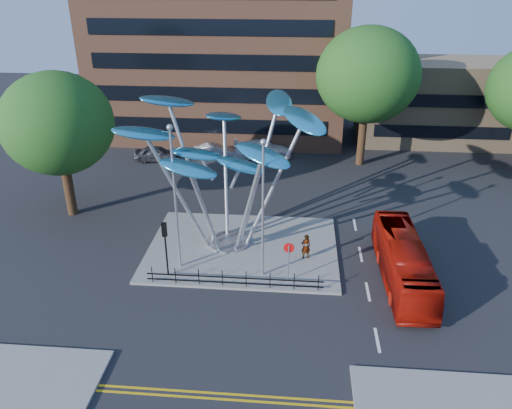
# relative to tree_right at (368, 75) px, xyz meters

# --- Properties ---
(ground) EXTENTS (120.00, 120.00, 0.00)m
(ground) POSITION_rel_tree_right_xyz_m (-8.00, -22.00, -8.04)
(ground) COLOR black
(ground) RESTS_ON ground
(traffic_island) EXTENTS (12.00, 9.00, 0.15)m
(traffic_island) POSITION_rel_tree_right_xyz_m (-9.00, -16.00, -7.96)
(traffic_island) COLOR slate
(traffic_island) RESTS_ON ground
(double_yellow_near) EXTENTS (40.00, 0.12, 0.01)m
(double_yellow_near) POSITION_rel_tree_right_xyz_m (-8.00, -28.00, -8.03)
(double_yellow_near) COLOR gold
(double_yellow_near) RESTS_ON ground
(double_yellow_far) EXTENTS (40.00, 0.12, 0.01)m
(double_yellow_far) POSITION_rel_tree_right_xyz_m (-8.00, -28.30, -8.03)
(double_yellow_far) COLOR gold
(double_yellow_far) RESTS_ON ground
(low_building_near) EXTENTS (15.00, 8.00, 8.00)m
(low_building_near) POSITION_rel_tree_right_xyz_m (8.00, 8.00, -4.04)
(low_building_near) COLOR #9C7F5B
(low_building_near) RESTS_ON ground
(tree_right) EXTENTS (8.80, 8.80, 12.11)m
(tree_right) POSITION_rel_tree_right_xyz_m (0.00, 0.00, 0.00)
(tree_right) COLOR black
(tree_right) RESTS_ON ground
(tree_left) EXTENTS (7.60, 7.60, 10.32)m
(tree_left) POSITION_rel_tree_right_xyz_m (-22.00, -12.00, -1.24)
(tree_left) COLOR black
(tree_left) RESTS_ON ground
(leaf_sculpture) EXTENTS (12.72, 9.54, 9.51)m
(leaf_sculpture) POSITION_rel_tree_right_xyz_m (-10.07, -15.32, -1.16)
(leaf_sculpture) COLOR #9EA0A5
(leaf_sculpture) RESTS_ON traffic_island
(street_lamp_left) EXTENTS (0.36, 0.36, 8.80)m
(street_lamp_left) POSITION_rel_tree_right_xyz_m (-12.50, -18.50, -2.68)
(street_lamp_left) COLOR #9EA0A5
(street_lamp_left) RESTS_ON traffic_island
(street_lamp_right) EXTENTS (0.36, 0.36, 8.30)m
(street_lamp_right) POSITION_rel_tree_right_xyz_m (-7.50, -19.00, -2.94)
(street_lamp_right) COLOR #9EA0A5
(street_lamp_right) RESTS_ON traffic_island
(traffic_light_island) EXTENTS (0.28, 0.18, 3.42)m
(traffic_light_island) POSITION_rel_tree_right_xyz_m (-13.00, -19.50, -5.42)
(traffic_light_island) COLOR black
(traffic_light_island) RESTS_ON traffic_island
(no_entry_sign_island) EXTENTS (0.60, 0.10, 2.45)m
(no_entry_sign_island) POSITION_rel_tree_right_xyz_m (-6.00, -19.48, -6.22)
(no_entry_sign_island) COLOR #9EA0A5
(no_entry_sign_island) RESTS_ON traffic_island
(pedestrian_railing_front) EXTENTS (10.00, 0.06, 1.00)m
(pedestrian_railing_front) POSITION_rel_tree_right_xyz_m (-9.00, -20.30, -7.48)
(pedestrian_railing_front) COLOR black
(pedestrian_railing_front) RESTS_ON traffic_island
(red_bus) EXTENTS (2.32, 9.18, 2.55)m
(red_bus) POSITION_rel_tree_right_xyz_m (0.50, -18.67, -6.76)
(red_bus) COLOR #9A1007
(red_bus) RESTS_ON ground
(pedestrian) EXTENTS (0.70, 0.57, 1.65)m
(pedestrian) POSITION_rel_tree_right_xyz_m (-5.00, -16.98, -7.06)
(pedestrian) COLOR gray
(pedestrian) RESTS_ON traffic_island
(parked_car_left) EXTENTS (4.23, 1.85, 1.42)m
(parked_car_left) POSITION_rel_tree_right_xyz_m (-18.64, -0.83, -7.33)
(parked_car_left) COLOR #3B3C42
(parked_car_left) RESTS_ON ground
(parked_car_mid) EXTENTS (4.17, 1.90, 1.33)m
(parked_car_mid) POSITION_rel_tree_right_xyz_m (-13.49, 0.38, -7.37)
(parked_car_mid) COLOR #AFB2B7
(parked_car_mid) RESTS_ON ground
(parked_car_right) EXTENTS (5.61, 2.71, 1.57)m
(parked_car_right) POSITION_rel_tree_right_xyz_m (-8.99, 1.00, -7.25)
(parked_car_right) COLOR silver
(parked_car_right) RESTS_ON ground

